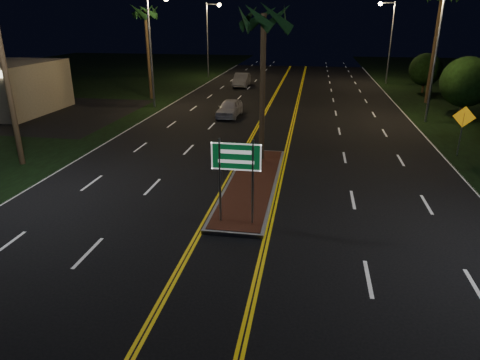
% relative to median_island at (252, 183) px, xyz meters
% --- Properties ---
extents(ground, '(120.00, 120.00, 0.00)m').
position_rel_median_island_xyz_m(ground, '(0.00, -7.00, -0.08)').
color(ground, black).
rests_on(ground, ground).
extents(median_island, '(2.25, 10.25, 0.17)m').
position_rel_median_island_xyz_m(median_island, '(0.00, 0.00, 0.00)').
color(median_island, gray).
rests_on(median_island, ground).
extents(highway_sign, '(1.80, 0.08, 3.20)m').
position_rel_median_island_xyz_m(highway_sign, '(0.00, -4.20, 2.32)').
color(highway_sign, gray).
rests_on(highway_sign, ground).
extents(streetlight_left_mid, '(1.91, 0.44, 9.00)m').
position_rel_median_island_xyz_m(streetlight_left_mid, '(-10.61, 17.00, 5.57)').
color(streetlight_left_mid, gray).
rests_on(streetlight_left_mid, ground).
extents(streetlight_left_far, '(1.91, 0.44, 9.00)m').
position_rel_median_island_xyz_m(streetlight_left_far, '(-10.61, 37.00, 5.57)').
color(streetlight_left_far, gray).
rests_on(streetlight_left_far, ground).
extents(streetlight_right_mid, '(1.91, 0.44, 9.00)m').
position_rel_median_island_xyz_m(streetlight_right_mid, '(10.61, 15.00, 5.57)').
color(streetlight_right_mid, gray).
rests_on(streetlight_right_mid, ground).
extents(streetlight_right_far, '(1.91, 0.44, 9.00)m').
position_rel_median_island_xyz_m(streetlight_right_far, '(10.61, 35.00, 5.57)').
color(streetlight_right_far, gray).
rests_on(streetlight_right_far, ground).
extents(palm_median, '(2.40, 2.40, 8.30)m').
position_rel_median_island_xyz_m(palm_median, '(0.00, 3.50, 7.19)').
color(palm_median, '#382819').
rests_on(palm_median, ground).
extents(palm_left_far, '(2.40, 2.40, 8.80)m').
position_rel_median_island_xyz_m(palm_left_far, '(-12.80, 21.00, 7.66)').
color(palm_left_far, '#382819').
rests_on(palm_left_far, ground).
extents(shrub_mid, '(3.78, 3.78, 4.62)m').
position_rel_median_island_xyz_m(shrub_mid, '(14.00, 17.00, 2.64)').
color(shrub_mid, '#382819').
rests_on(shrub_mid, ground).
extents(shrub_far, '(3.24, 3.24, 3.96)m').
position_rel_median_island_xyz_m(shrub_far, '(13.80, 29.00, 2.25)').
color(shrub_far, '#382819').
rests_on(shrub_far, ground).
extents(car_near, '(2.21, 4.74, 1.55)m').
position_rel_median_island_xyz_m(car_near, '(-3.81, 14.31, 0.69)').
color(car_near, silver).
rests_on(car_near, ground).
extents(car_far, '(2.28, 5.14, 1.70)m').
position_rel_median_island_xyz_m(car_far, '(-5.46, 30.09, 0.77)').
color(car_far, '#A6A6B0').
rests_on(car_far, ground).
extents(warning_sign, '(1.11, 0.44, 2.79)m').
position_rel_median_island_xyz_m(warning_sign, '(10.80, 6.45, 1.76)').
color(warning_sign, gray).
rests_on(warning_sign, ground).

